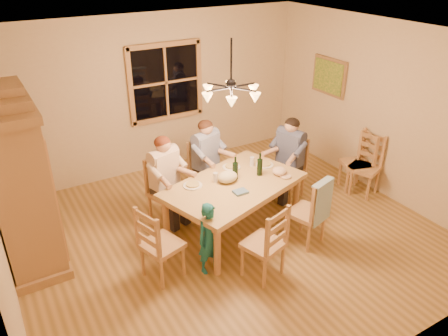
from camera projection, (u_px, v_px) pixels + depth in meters
floor at (230, 235)px, 6.13m from camera, size 5.50×5.50×0.00m
ceiling at (231, 38)px, 4.90m from camera, size 5.50×5.00×0.02m
wall_back at (155, 95)px, 7.43m from camera, size 5.50×0.02×2.70m
wall_right at (382, 110)px, 6.75m from camera, size 0.02×5.00×2.70m
window at (166, 82)px, 7.41m from camera, size 1.30×0.06×1.30m
painting at (329, 77)px, 7.54m from camera, size 0.06×0.78×0.64m
chandelier at (231, 92)px, 5.18m from camera, size 0.77×0.68×0.71m
armoire at (20, 185)px, 5.24m from camera, size 0.66×1.40×2.30m
dining_table at (234, 190)px, 5.94m from camera, size 2.12×1.64×0.76m
chair_far_left at (167, 202)px, 6.33m from camera, size 0.54×0.53×0.99m
chair_far_right at (207, 182)px, 6.87m from camera, size 0.54×0.53×0.99m
chair_near_left at (263, 254)px, 5.26m from camera, size 0.54×0.53×0.99m
chair_near_right at (306, 222)px, 5.87m from camera, size 0.54×0.53×0.99m
chair_end_left at (163, 255)px, 5.25m from camera, size 0.53×0.54×0.99m
chair_end_right at (288, 179)px, 6.95m from camera, size 0.53×0.54×0.99m
adult_woman at (165, 169)px, 6.08m from camera, size 0.49×0.51×0.87m
adult_plaid_man at (207, 151)px, 6.62m from camera, size 0.49×0.51×0.87m
adult_slate_man at (290, 149)px, 6.70m from camera, size 0.51×0.49×0.87m
towel at (321, 202)px, 5.58m from camera, size 0.39×0.21×0.58m
wine_bottle_a at (235, 168)px, 5.93m from camera, size 0.08×0.08×0.33m
wine_bottle_b at (260, 164)px, 6.03m from camera, size 0.08×0.08×0.33m
plate_woman at (193, 186)px, 5.82m from camera, size 0.26×0.26×0.02m
plate_plaid at (231, 167)px, 6.30m from camera, size 0.26×0.26×0.02m
plate_slate at (265, 165)px, 6.37m from camera, size 0.26×0.26×0.02m
wine_glass_a at (215, 177)px, 5.89m from camera, size 0.06×0.06×0.14m
wine_glass_b at (252, 162)px, 6.32m from camera, size 0.06×0.06×0.14m
cap at (279, 171)px, 6.09m from camera, size 0.20×0.20×0.11m
napkin at (240, 192)px, 5.66m from camera, size 0.21×0.19×0.03m
cloth_bundle at (228, 177)px, 5.89m from camera, size 0.28×0.22×0.15m
child at (210, 238)px, 5.26m from camera, size 0.37×0.26×0.95m
chair_spare_front at (355, 172)px, 7.16m from camera, size 0.52×0.54×0.99m
chair_spare_back at (363, 176)px, 7.03m from camera, size 0.55×0.56×0.99m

